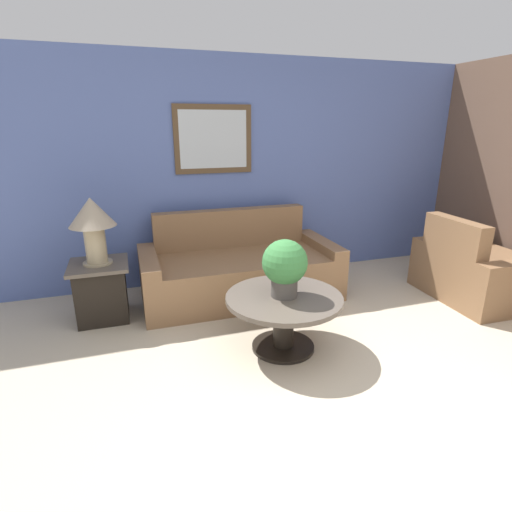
# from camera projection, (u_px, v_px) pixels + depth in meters

# --- Properties ---
(ground_plane) EXTENTS (20.00, 20.00, 0.00)m
(ground_plane) POSITION_uv_depth(u_px,v_px,m) (383.00, 425.00, 2.58)
(ground_plane) COLOR #BCAD93
(wall_back) EXTENTS (7.66, 0.09, 2.60)m
(wall_back) POSITION_uv_depth(u_px,v_px,m) (248.00, 172.00, 4.81)
(wall_back) COLOR #5166A8
(wall_back) RESTS_ON ground_plane
(couch_main) EXTENTS (2.14, 0.99, 0.92)m
(couch_main) POSITION_uv_depth(u_px,v_px,m) (239.00, 270.00, 4.47)
(couch_main) COLOR brown
(couch_main) RESTS_ON ground_plane
(armchair) EXTENTS (1.04, 1.18, 0.92)m
(armchair) POSITION_uv_depth(u_px,v_px,m) (478.00, 272.00, 4.42)
(armchair) COLOR brown
(armchair) RESTS_ON ground_plane
(coffee_table) EXTENTS (0.98, 0.98, 0.49)m
(coffee_table) POSITION_uv_depth(u_px,v_px,m) (284.00, 311.00, 3.36)
(coffee_table) COLOR black
(coffee_table) RESTS_ON ground_plane
(side_table) EXTENTS (0.55, 0.55, 0.58)m
(side_table) POSITION_uv_depth(u_px,v_px,m) (102.00, 290.00, 3.93)
(side_table) COLOR black
(side_table) RESTS_ON ground_plane
(table_lamp) EXTENTS (0.43, 0.43, 0.64)m
(table_lamp) POSITION_uv_depth(u_px,v_px,m) (92.00, 220.00, 3.70)
(table_lamp) COLOR tan
(table_lamp) RESTS_ON side_table
(potted_plant_on_table) EXTENTS (0.37, 0.37, 0.48)m
(potted_plant_on_table) POSITION_uv_depth(u_px,v_px,m) (285.00, 265.00, 3.24)
(potted_plant_on_table) COLOR #4C4742
(potted_plant_on_table) RESTS_ON coffee_table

